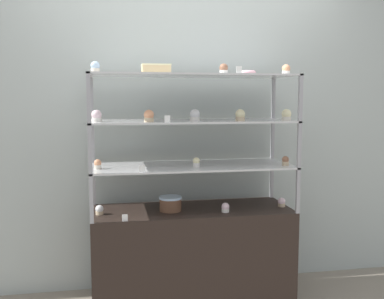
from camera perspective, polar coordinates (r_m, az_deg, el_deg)
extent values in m
cube|color=#A8B2AD|center=(3.49, -1.22, 3.77)|extent=(8.00, 0.05, 2.60)
cube|color=black|center=(3.28, 0.00, -13.43)|extent=(1.38, 0.52, 0.70)
cube|color=#99999E|center=(3.34, -12.36, -4.27)|extent=(0.02, 0.02, 0.31)
cube|color=#99999E|center=(3.56, 10.08, -3.54)|extent=(0.02, 0.02, 0.31)
cube|color=#99999E|center=(2.86, -12.67, -6.13)|extent=(0.02, 0.02, 0.31)
cube|color=#99999E|center=(3.11, 13.30, -5.09)|extent=(0.02, 0.02, 0.31)
cube|color=silver|center=(3.12, 0.00, -2.09)|extent=(1.38, 0.52, 0.01)
cube|color=#99999E|center=(3.30, -12.49, 1.04)|extent=(0.02, 0.02, 0.31)
cube|color=#99999E|center=(3.52, 10.19, 1.44)|extent=(0.02, 0.02, 0.31)
cube|color=#99999E|center=(2.80, -12.83, 0.08)|extent=(0.02, 0.02, 0.31)
cube|color=#99999E|center=(3.06, 13.46, 0.61)|extent=(0.02, 0.02, 0.31)
cube|color=silver|center=(3.09, 0.00, 3.61)|extent=(1.38, 0.52, 0.01)
cube|color=#99999E|center=(3.28, -12.63, 6.45)|extent=(0.02, 0.02, 0.31)
cube|color=#99999E|center=(3.51, 10.29, 6.50)|extent=(0.02, 0.02, 0.31)
cube|color=#99999E|center=(2.79, -12.99, 6.45)|extent=(0.02, 0.02, 0.31)
cube|color=#99999E|center=(3.05, 13.61, 6.43)|extent=(0.02, 0.02, 0.31)
cube|color=silver|center=(3.09, 0.00, 9.38)|extent=(1.38, 0.52, 0.01)
cylinder|color=brown|center=(3.12, -2.76, -7.02)|extent=(0.15, 0.15, 0.09)
cylinder|color=silver|center=(3.11, -2.76, -6.12)|extent=(0.16, 0.16, 0.02)
cube|color=#DBBC84|center=(3.12, -4.60, 10.00)|extent=(0.19, 0.14, 0.06)
cube|color=#F4EAB2|center=(3.12, -4.60, 10.65)|extent=(0.20, 0.14, 0.01)
cylinder|color=#CCB28C|center=(3.09, -11.66, -7.88)|extent=(0.05, 0.05, 0.02)
sphere|color=white|center=(3.08, -11.67, -7.40)|extent=(0.05, 0.05, 0.05)
cylinder|color=white|center=(3.10, 4.26, -7.72)|extent=(0.05, 0.05, 0.02)
sphere|color=silver|center=(3.09, 4.26, -7.24)|extent=(0.05, 0.05, 0.05)
cylinder|color=#CCB28C|center=(3.30, 11.30, -6.92)|extent=(0.05, 0.05, 0.02)
sphere|color=silver|center=(3.30, 11.31, -6.47)|extent=(0.05, 0.05, 0.05)
cube|color=white|center=(2.89, -8.52, -8.59)|extent=(0.04, 0.00, 0.04)
cylinder|color=beige|center=(3.01, -11.88, -2.19)|extent=(0.05, 0.05, 0.03)
sphere|color=#E5996B|center=(3.00, -11.89, -1.67)|extent=(0.05, 0.05, 0.05)
cylinder|color=white|center=(3.03, 0.56, -1.97)|extent=(0.05, 0.05, 0.03)
sphere|color=#F4EAB2|center=(3.03, 0.56, -1.46)|extent=(0.05, 0.05, 0.05)
cylinder|color=#CCB28C|center=(3.17, 11.77, -1.75)|extent=(0.05, 0.05, 0.03)
sphere|color=#8C5B42|center=(3.16, 11.78, -1.26)|extent=(0.05, 0.05, 0.05)
cube|color=white|center=(2.83, -6.37, -2.45)|extent=(0.04, 0.00, 0.04)
cylinder|color=white|center=(2.99, -12.02, 3.73)|extent=(0.06, 0.06, 0.03)
sphere|color=silver|center=(2.98, -12.04, 4.33)|extent=(0.07, 0.07, 0.07)
cylinder|color=#CCB28C|center=(2.94, -5.49, 3.80)|extent=(0.06, 0.06, 0.03)
sphere|color=#E5996B|center=(2.94, -5.49, 4.40)|extent=(0.07, 0.07, 0.07)
cylinder|color=white|center=(3.05, 0.37, 3.93)|extent=(0.06, 0.06, 0.03)
sphere|color=white|center=(3.04, 0.37, 4.51)|extent=(0.07, 0.07, 0.07)
cylinder|color=#CCB28C|center=(3.09, 6.13, 3.92)|extent=(0.06, 0.06, 0.03)
sphere|color=#F4EAB2|center=(3.09, 6.14, 4.50)|extent=(0.07, 0.07, 0.07)
cylinder|color=beige|center=(3.17, 11.89, 3.89)|extent=(0.06, 0.06, 0.03)
sphere|color=#F4EAB2|center=(3.16, 11.91, 4.45)|extent=(0.07, 0.07, 0.07)
cube|color=white|center=(2.82, -3.14, 3.89)|extent=(0.04, 0.00, 0.04)
cylinder|color=beige|center=(2.93, -12.19, 9.78)|extent=(0.05, 0.05, 0.03)
sphere|color=silver|center=(2.93, -12.20, 10.35)|extent=(0.06, 0.06, 0.06)
cylinder|color=white|center=(3.07, 4.04, 9.76)|extent=(0.05, 0.05, 0.03)
sphere|color=#8C5B42|center=(3.07, 4.05, 10.31)|extent=(0.06, 0.06, 0.06)
cylinder|color=white|center=(3.20, 11.85, 9.50)|extent=(0.05, 0.05, 0.03)
sphere|color=#E5996B|center=(3.20, 11.87, 10.03)|extent=(0.06, 0.06, 0.06)
cube|color=white|center=(2.92, 6.00, 10.06)|extent=(0.04, 0.00, 0.04)
torus|color=#EFB2BC|center=(3.16, 6.98, 9.66)|extent=(0.12, 0.12, 0.03)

